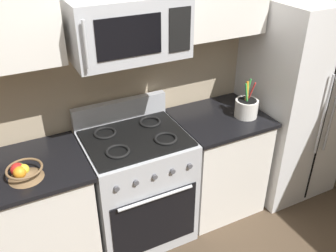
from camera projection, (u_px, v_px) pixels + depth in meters
The scene contains 8 objects.
wall_back at pixel (113, 71), 2.80m from camera, with size 8.00×0.10×2.60m, color tan.
counter_left at pixel (14, 226), 2.56m from camera, with size 1.08×0.65×0.91m.
range_oven at pixel (137, 185), 2.91m from camera, with size 0.76×0.69×1.09m.
counter_right at pixel (217, 162), 3.21m from camera, with size 0.72×0.65×0.91m.
refrigerator at pixel (293, 100), 3.28m from camera, with size 0.77×0.76×1.78m.
microwave at pixel (127, 27), 2.31m from camera, with size 0.74×0.44×0.39m.
utensil_crock at pixel (246, 107), 2.95m from camera, with size 0.18×0.18×0.31m.
fruit_basket at pixel (24, 172), 2.27m from camera, with size 0.22×0.22×0.11m.
Camera 1 is at (-0.81, -1.47, 2.35)m, focal length 39.31 mm.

